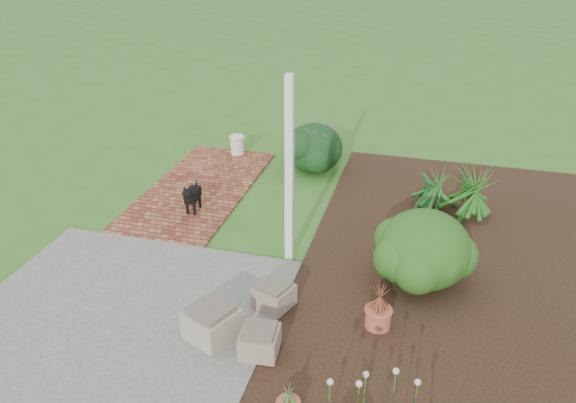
% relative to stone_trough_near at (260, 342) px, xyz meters
% --- Properties ---
extents(ground, '(80.00, 80.00, 0.00)m').
position_rel_stone_trough_near_xyz_m(ground, '(-0.48, 1.76, -0.17)').
color(ground, '#36601E').
rests_on(ground, ground).
extents(concrete_patio, '(3.50, 3.50, 0.04)m').
position_rel_stone_trough_near_xyz_m(concrete_patio, '(-1.73, 0.01, -0.15)').
color(concrete_patio, '#595956').
rests_on(concrete_patio, ground).
extents(brick_path, '(1.60, 3.50, 0.04)m').
position_rel_stone_trough_near_xyz_m(brick_path, '(-2.18, 3.51, -0.15)').
color(brick_path, maroon).
rests_on(brick_path, ground).
extents(garden_bed, '(4.00, 7.00, 0.03)m').
position_rel_stone_trough_near_xyz_m(garden_bed, '(2.02, 2.26, -0.16)').
color(garden_bed, black).
rests_on(garden_bed, ground).
extents(veranda_post, '(0.10, 0.10, 2.50)m').
position_rel_stone_trough_near_xyz_m(veranda_post, '(-0.18, 1.86, 1.08)').
color(veranda_post, white).
rests_on(veranda_post, ground).
extents(stone_trough_near, '(0.42, 0.42, 0.26)m').
position_rel_stone_trough_near_xyz_m(stone_trough_near, '(0.00, 0.00, 0.00)').
color(stone_trough_near, gray).
rests_on(stone_trough_near, concrete_patio).
extents(stone_trough_mid, '(0.64, 0.64, 0.32)m').
position_rel_stone_trough_near_xyz_m(stone_trough_mid, '(-0.58, 0.11, 0.03)').
color(stone_trough_mid, gray).
rests_on(stone_trough_mid, concrete_patio).
extents(stone_trough_far, '(0.50, 0.50, 0.26)m').
position_rel_stone_trough_near_xyz_m(stone_trough_far, '(-0.08, 0.79, -0.00)').
color(stone_trough_far, gray).
rests_on(stone_trough_far, concrete_patio).
extents(black_dog, '(0.19, 0.55, 0.47)m').
position_rel_stone_trough_near_xyz_m(black_dog, '(-1.94, 2.68, 0.15)').
color(black_dog, black).
rests_on(black_dog, brick_path).
extents(cream_ceramic_urn, '(0.29, 0.29, 0.34)m').
position_rel_stone_trough_near_xyz_m(cream_ceramic_urn, '(-2.07, 5.07, 0.04)').
color(cream_ceramic_urn, beige).
rests_on(cream_ceramic_urn, brick_path).
extents(evergreen_shrub, '(1.21, 1.21, 0.97)m').
position_rel_stone_trough_near_xyz_m(evergreen_shrub, '(1.54, 1.77, 0.34)').
color(evergreen_shrub, '#153A10').
rests_on(evergreen_shrub, garden_bed).
extents(agapanthus_clump_back, '(1.40, 1.40, 0.96)m').
position_rel_stone_trough_near_xyz_m(agapanthus_clump_back, '(2.13, 3.69, 0.34)').
color(agapanthus_clump_back, '#104311').
rests_on(agapanthus_clump_back, garden_bed).
extents(agapanthus_clump_front, '(1.10, 1.10, 0.75)m').
position_rel_stone_trough_near_xyz_m(agapanthus_clump_front, '(1.59, 3.79, 0.23)').
color(agapanthus_clump_front, '#144317').
rests_on(agapanthus_clump_front, garden_bed).
extents(terracotta_pot_bronze, '(0.38, 0.38, 0.23)m').
position_rel_stone_trough_near_xyz_m(terracotta_pot_bronze, '(1.14, 0.74, -0.02)').
color(terracotta_pot_bronze, '#B1533B').
rests_on(terracotta_pot_bronze, garden_bed).
extents(purple_flowering_bush, '(1.25, 1.25, 0.87)m').
position_rel_stone_trough_near_xyz_m(purple_flowering_bush, '(-0.53, 4.83, 0.27)').
color(purple_flowering_bush, black).
rests_on(purple_flowering_bush, ground).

